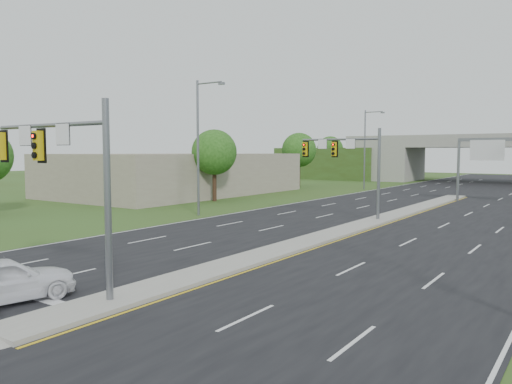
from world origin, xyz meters
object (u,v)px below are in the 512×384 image
Objects in this scene: signal_mast_far at (350,158)px; car_white at (2,280)px; overpass at (500,162)px; signal_mast_near at (64,166)px.

signal_mast_far reaches higher than car_white.
overpass is at bearing -79.70° from car_white.
signal_mast_near reaches higher than car_white.
signal_mast_near is 25.00m from signal_mast_far.
signal_mast_far is 0.09× the size of overpass.
car_white is (-0.81, -26.99, -3.89)m from signal_mast_far.
signal_mast_near is 0.09× the size of overpass.
overpass reaches higher than car_white.
overpass is 82.17m from car_white.
signal_mast_far is (0.00, 25.00, 0.00)m from signal_mast_near.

